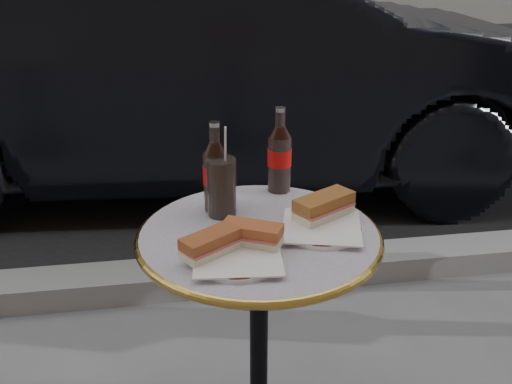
{
  "coord_description": "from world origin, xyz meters",
  "views": [
    {
      "loc": [
        -0.21,
        -1.26,
        1.4
      ],
      "look_at": [
        0.0,
        0.05,
        0.82
      ],
      "focal_mm": 40.0,
      "sensor_mm": 36.0,
      "label": 1
    }
  ],
  "objects": [
    {
      "name": "cola_glass",
      "position": [
        -0.08,
        0.11,
        0.81
      ],
      "size": [
        0.1,
        0.1,
        0.16
      ],
      "primitive_type": "cylinder",
      "rotation": [
        0.0,
        0.0,
        -0.25
      ],
      "color": "black",
      "rests_on": "bistro_table"
    },
    {
      "name": "asphalt_road",
      "position": [
        0.0,
        5.0,
        0.0
      ],
      "size": [
        40.0,
        8.0,
        0.0
      ],
      "primitive_type": "cube",
      "color": "black",
      "rests_on": "ground"
    },
    {
      "name": "plate_left",
      "position": [
        -0.07,
        -0.13,
        0.74
      ],
      "size": [
        0.26,
        0.26,
        0.01
      ],
      "primitive_type": "cylinder",
      "rotation": [
        0.0,
        0.0,
        -0.27
      ],
      "color": "silver",
      "rests_on": "bistro_table"
    },
    {
      "name": "sandwich_left_b",
      "position": [
        -0.03,
        -0.08,
        0.77
      ],
      "size": [
        0.16,
        0.12,
        0.05
      ],
      "primitive_type": "cube",
      "rotation": [
        0.0,
        0.0,
        -0.47
      ],
      "color": "#AA512B",
      "rests_on": "plate_left"
    },
    {
      "name": "sandwich_right",
      "position": [
        0.18,
        0.03,
        0.77
      ],
      "size": [
        0.18,
        0.15,
        0.06
      ],
      "primitive_type": "cube",
      "rotation": [
        0.0,
        0.0,
        0.53
      ],
      "color": "#935525",
      "rests_on": "plate_right"
    },
    {
      "name": "bistro_table",
      "position": [
        0.0,
        0.0,
        0.37
      ],
      "size": [
        0.62,
        0.62,
        0.73
      ],
      "primitive_type": null,
      "color": "#BAB2C4",
      "rests_on": "ground"
    },
    {
      "name": "parked_car",
      "position": [
        0.04,
        2.17,
        0.73
      ],
      "size": [
        1.92,
        4.59,
        1.47
      ],
      "primitive_type": "imported",
      "rotation": [
        0.0,
        0.0,
        1.49
      ],
      "color": "black",
      "rests_on": "ground"
    },
    {
      "name": "curb",
      "position": [
        0.0,
        0.9,
        0.05
      ],
      "size": [
        40.0,
        0.2,
        0.12
      ],
      "primitive_type": "cube",
      "color": "gray",
      "rests_on": "ground"
    },
    {
      "name": "sandwich_left_a",
      "position": [
        -0.13,
        -0.11,
        0.77
      ],
      "size": [
        0.16,
        0.13,
        0.05
      ],
      "primitive_type": "cube",
      "rotation": [
        0.0,
        0.0,
        0.6
      ],
      "color": "#984C26",
      "rests_on": "plate_left"
    },
    {
      "name": "cola_bottle_left",
      "position": [
        -0.09,
        0.15,
        0.86
      ],
      "size": [
        0.09,
        0.09,
        0.25
      ],
      "primitive_type": null,
      "rotation": [
        0.0,
        0.0,
        -0.38
      ],
      "color": "black",
      "rests_on": "bistro_table"
    },
    {
      "name": "plate_right",
      "position": [
        0.16,
        -0.02,
        0.74
      ],
      "size": [
        0.27,
        0.27,
        0.01
      ],
      "primitive_type": "cylinder",
      "rotation": [
        0.0,
        0.0,
        -0.43
      ],
      "color": "white",
      "rests_on": "bistro_table"
    },
    {
      "name": "cola_bottle_right",
      "position": [
        0.1,
        0.25,
        0.86
      ],
      "size": [
        0.08,
        0.08,
        0.25
      ],
      "primitive_type": null,
      "rotation": [
        0.0,
        0.0,
        0.21
      ],
      "color": "black",
      "rests_on": "bistro_table"
    }
  ]
}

